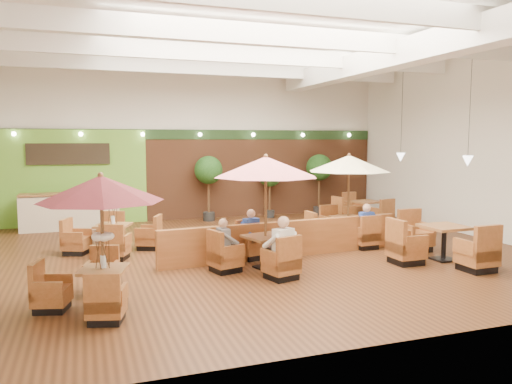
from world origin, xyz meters
name	(u,v)px	position (x,y,z in m)	size (l,w,h in m)	color
room	(246,111)	(0.25, 1.22, 3.63)	(14.04, 14.00, 5.52)	#381E0F
service_counter	(70,211)	(-4.40, 5.10, 0.58)	(3.00, 0.75, 1.18)	beige
booth_divider	(286,239)	(0.67, -0.67, 0.44)	(6.39, 0.18, 0.89)	brown
table_0	(99,211)	(-3.74, -2.97, 1.67)	(2.25, 2.37, 2.32)	brown
table_1	(263,186)	(-0.23, -1.52, 1.84)	(2.49, 2.62, 2.56)	brown
table_2	(347,178)	(2.95, 0.43, 1.80)	(2.37, 2.44, 2.49)	brown
table_3	(113,236)	(-3.29, 1.32, 0.42)	(2.57, 2.57, 1.49)	brown
table_4	(433,245)	(3.79, -2.22, 0.40)	(1.89, 2.83, 1.06)	brown
table_5	(360,212)	(5.13, 3.31, 0.35)	(1.75, 2.55, 0.93)	brown
topiary_0	(208,173)	(0.20, 5.30, 1.71)	(0.99, 0.99, 2.30)	black
topiary_1	(270,177)	(2.50, 5.30, 1.50)	(0.87, 0.87, 2.01)	black
topiary_2	(319,170)	(4.51, 5.30, 1.72)	(1.00, 1.00, 2.32)	black
diner_0	(281,242)	(-0.17, -2.45, 0.78)	(0.48, 0.44, 0.86)	silver
diner_1	(252,229)	(-0.17, -0.58, 0.74)	(0.40, 0.36, 0.74)	#2542A0
diner_2	(225,239)	(-1.11, -1.52, 0.73)	(0.31, 0.37, 0.71)	slate
diner_3	(365,221)	(3.01, -0.48, 0.74)	(0.37, 0.30, 0.74)	#2542A0
diner_4	(365,221)	(3.01, -0.48, 0.73)	(0.36, 0.29, 0.71)	silver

